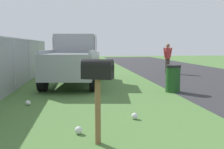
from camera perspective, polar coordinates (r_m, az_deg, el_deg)
name	(u,v)px	position (r m, az deg, el deg)	size (l,w,h in m)	color
mailbox	(98,76)	(4.12, -3.23, -0.40)	(0.38, 0.54, 1.40)	brown
pickup_truck	(75,58)	(10.93, -8.19, 3.68)	(5.19, 2.54, 2.09)	#93999E
trash_bin	(173,78)	(9.18, 13.41, -0.85)	(0.53, 0.53, 0.95)	#1E4C1E
pedestrian	(168,56)	(15.31, 12.27, 4.02)	(0.30, 0.57, 1.73)	#4C4238
fence_section	(14,62)	(9.81, -21.00, 2.55)	(15.65, 0.07, 1.90)	#9EA3A8
litter_bag_midfield_a	(78,130)	(4.84, -7.48, -12.22)	(0.14, 0.14, 0.14)	silver
litter_bag_far_scatter	(28,103)	(7.34, -18.22, -6.02)	(0.14, 0.14, 0.14)	silver
litter_bag_by_mailbox	(135,116)	(5.73, 5.04, -9.20)	(0.14, 0.14, 0.14)	silver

